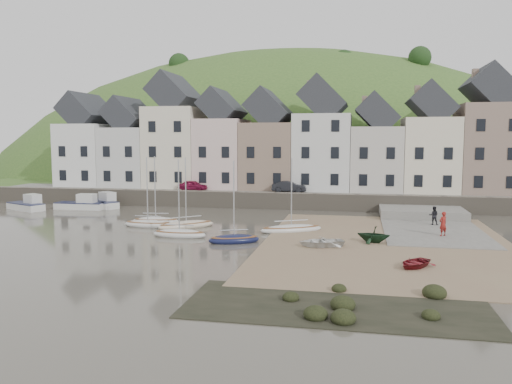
% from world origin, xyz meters
% --- Properties ---
extents(ground, '(160.00, 160.00, 0.00)m').
position_xyz_m(ground, '(0.00, 0.00, 0.00)').
color(ground, '#474337').
rests_on(ground, ground).
extents(quay_land, '(90.00, 30.00, 1.50)m').
position_xyz_m(quay_land, '(0.00, 32.00, 0.75)').
color(quay_land, '#375B24').
rests_on(quay_land, ground).
extents(quay_street, '(70.00, 7.00, 0.10)m').
position_xyz_m(quay_street, '(0.00, 20.50, 1.55)').
color(quay_street, slate).
rests_on(quay_street, quay_land).
extents(seawall, '(70.00, 1.20, 1.80)m').
position_xyz_m(seawall, '(0.00, 17.00, 0.90)').
color(seawall, slate).
rests_on(seawall, ground).
extents(beach, '(18.00, 26.00, 0.06)m').
position_xyz_m(beach, '(11.00, 0.00, 0.03)').
color(beach, '#80664D').
rests_on(beach, ground).
extents(slipway, '(8.00, 18.00, 0.12)m').
position_xyz_m(slipway, '(15.00, 8.00, 0.06)').
color(slipway, slate).
rests_on(slipway, ground).
extents(hillside, '(134.40, 84.00, 84.00)m').
position_xyz_m(hillside, '(-5.00, 60.00, -17.99)').
color(hillside, '#375B24').
rests_on(hillside, ground).
extents(townhouse_terrace, '(61.05, 8.00, 13.93)m').
position_xyz_m(townhouse_terrace, '(1.76, 24.00, 7.32)').
color(townhouse_terrace, silver).
rests_on(townhouse_terrace, quay_land).
extents(sailboat_0, '(4.45, 1.99, 6.32)m').
position_xyz_m(sailboat_0, '(-9.16, 5.24, 0.26)').
color(sailboat_0, silver).
rests_on(sailboat_0, ground).
extents(sailboat_1, '(4.47, 1.65, 6.32)m').
position_xyz_m(sailboat_1, '(-9.16, 3.48, 0.26)').
color(sailboat_1, silver).
rests_on(sailboat_1, ground).
extents(sailboat_2, '(4.85, 4.54, 6.32)m').
position_xyz_m(sailboat_2, '(-5.71, 3.69, 0.26)').
color(sailboat_2, beige).
rests_on(sailboat_2, ground).
extents(sailboat_3, '(4.34, 1.50, 6.32)m').
position_xyz_m(sailboat_3, '(-4.88, -0.35, 0.26)').
color(sailboat_3, silver).
rests_on(sailboat_3, ground).
extents(sailboat_4, '(5.44, 3.83, 6.32)m').
position_xyz_m(sailboat_4, '(3.48, 3.53, 0.26)').
color(sailboat_4, silver).
rests_on(sailboat_4, ground).
extents(sailboat_5, '(4.10, 2.88, 6.32)m').
position_xyz_m(sailboat_5, '(-0.12, -1.67, 0.27)').
color(sailboat_5, '#121739').
rests_on(sailboat_5, ground).
extents(motorboat_0, '(5.48, 1.90, 1.70)m').
position_xyz_m(motorboat_0, '(-20.74, 12.59, 0.58)').
color(motorboat_0, silver).
rests_on(motorboat_0, ground).
extents(motorboat_1, '(5.15, 3.60, 1.70)m').
position_xyz_m(motorboat_1, '(-26.25, 10.94, 0.58)').
color(motorboat_1, silver).
rests_on(motorboat_1, ground).
extents(motorboat_2, '(5.31, 4.23, 1.70)m').
position_xyz_m(motorboat_2, '(-19.37, 14.54, 0.58)').
color(motorboat_2, silver).
rests_on(motorboat_2, ground).
extents(rowboat_white, '(3.82, 3.26, 0.67)m').
position_xyz_m(rowboat_white, '(6.36, -2.03, 0.39)').
color(rowboat_white, silver).
rests_on(rowboat_white, beach).
extents(rowboat_green, '(2.69, 2.44, 1.24)m').
position_xyz_m(rowboat_green, '(10.04, 0.10, 0.68)').
color(rowboat_green, black).
rests_on(rowboat_green, beach).
extents(rowboat_red, '(3.02, 3.21, 0.54)m').
position_xyz_m(rowboat_red, '(12.26, -6.92, 0.33)').
color(rowboat_red, maroon).
rests_on(rowboat_red, beach).
extents(person_red, '(0.83, 0.78, 1.91)m').
position_xyz_m(person_red, '(15.42, 3.54, 1.08)').
color(person_red, maroon).
rests_on(person_red, slipway).
extents(person_dark, '(0.85, 0.70, 1.63)m').
position_xyz_m(person_dark, '(15.45, 8.89, 0.93)').
color(person_dark, black).
rests_on(person_dark, slipway).
extents(car_left, '(3.66, 1.93, 1.19)m').
position_xyz_m(car_left, '(-10.33, 19.50, 2.19)').
color(car_left, maroon).
rests_on(car_left, quay_street).
extents(car_right, '(3.97, 1.57, 1.28)m').
position_xyz_m(car_right, '(1.12, 19.50, 2.24)').
color(car_right, black).
rests_on(car_right, quay_street).
extents(shore_rocks, '(14.00, 6.05, 0.77)m').
position_xyz_m(shore_rocks, '(8.65, -15.03, 0.13)').
color(shore_rocks, black).
rests_on(shore_rocks, ground).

